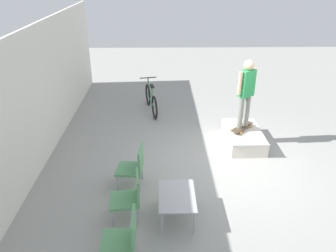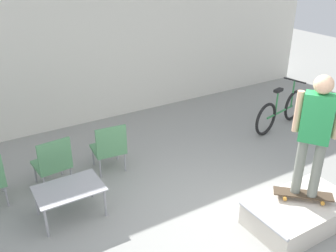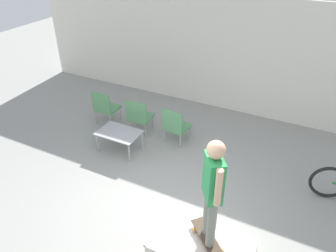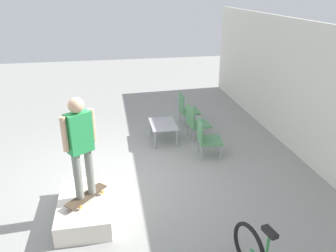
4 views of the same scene
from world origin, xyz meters
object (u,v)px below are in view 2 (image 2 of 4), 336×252
object	(u,v)px
patio_chair_right	(109,146)
skate_ramp_box	(300,212)
patio_chair_center	(53,161)
skateboard_on_ramp	(303,194)
coffee_table	(69,191)
bicycle	(280,111)
person_skater	(315,128)

from	to	relation	value
patio_chair_right	skate_ramp_box	bearing A→B (deg)	128.44
patio_chair_center	patio_chair_right	bearing A→B (deg)	174.62
skate_ramp_box	skateboard_on_ramp	distance (m)	0.27
skate_ramp_box	patio_chair_right	world-z (taller)	patio_chair_right
patio_chair_center	patio_chair_right	world-z (taller)	same
coffee_table	patio_chair_center	xyz separation A→B (m)	(0.01, 0.83, 0.06)
skateboard_on_ramp	patio_chair_right	bearing A→B (deg)	167.84
patio_chair_right	bicycle	xyz separation A→B (m)	(3.83, -0.24, -0.11)
skate_ramp_box	coffee_table	distance (m)	3.26
skate_ramp_box	patio_chair_center	size ratio (longest dim) A/B	1.67
skateboard_on_ramp	patio_chair_right	distance (m)	3.15
patio_chair_center	patio_chair_right	xyz separation A→B (m)	(0.96, -0.00, 0.00)
skate_ramp_box	patio_chair_right	bearing A→B (deg)	123.11
bicycle	patio_chair_right	bearing A→B (deg)	164.22
skate_ramp_box	bicycle	world-z (taller)	bicycle
coffee_table	patio_chair_right	size ratio (longest dim) A/B	1.04
person_skater	bicycle	distance (m)	3.30
skateboard_on_ramp	patio_chair_right	xyz separation A→B (m)	(-1.78, 2.60, 0.05)
person_skater	patio_chair_right	size ratio (longest dim) A/B	1.91
patio_chair_right	patio_chair_center	bearing A→B (deg)	5.33
person_skater	bicycle	xyz separation A→B (m)	(2.04, 2.36, -1.08)
skateboard_on_ramp	bicycle	world-z (taller)	bicycle
skate_ramp_box	skateboard_on_ramp	xyz separation A→B (m)	(0.06, 0.05, 0.26)
skateboard_on_ramp	skate_ramp_box	bearing A→B (deg)	-98.44
skateboard_on_ramp	coffee_table	size ratio (longest dim) A/B	0.76
skate_ramp_box	bicycle	distance (m)	3.20
person_skater	patio_chair_right	distance (m)	3.30
skateboard_on_ramp	bicycle	distance (m)	3.12
skate_ramp_box	patio_chair_right	size ratio (longest dim) A/B	1.67
skate_ramp_box	coffee_table	world-z (taller)	coffee_table
skateboard_on_ramp	person_skater	bearing A→B (deg)	-46.65
bicycle	skateboard_on_ramp	bearing A→B (deg)	-143.10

